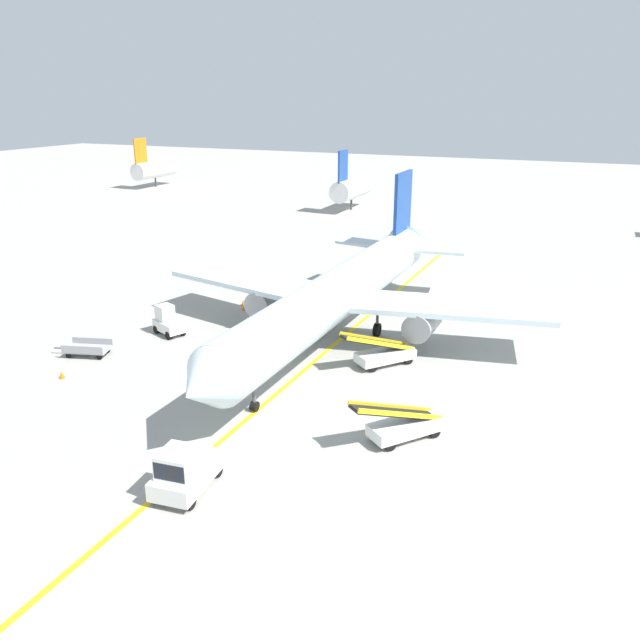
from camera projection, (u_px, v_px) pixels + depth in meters
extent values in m
plane|color=#9E9B93|center=(232.00, 426.00, 33.29)|extent=(300.00, 300.00, 0.00)
cube|color=yellow|center=(283.00, 389.00, 37.45)|extent=(1.30, 80.00, 0.01)
cylinder|color=silver|center=(338.00, 293.00, 43.57)|extent=(3.67, 30.04, 3.30)
cone|color=silver|center=(201.00, 387.00, 29.67)|extent=(3.26, 2.44, 3.23)
cone|color=silver|center=(409.00, 240.00, 57.51)|extent=(3.17, 2.84, 3.14)
cube|color=silver|center=(452.00, 307.00, 42.07)|extent=(13.61, 6.86, 0.36)
cylinder|color=gray|center=(422.00, 322.00, 42.19)|extent=(1.94, 3.22, 1.90)
cube|color=silver|center=(253.00, 281.00, 47.92)|extent=(13.65, 7.15, 0.36)
cylinder|color=gray|center=(266.00, 300.00, 46.75)|extent=(1.94, 3.22, 1.90)
cube|color=navy|center=(403.00, 203.00, 54.23)|extent=(0.33, 4.00, 5.20)
cube|color=silver|center=(434.00, 250.00, 53.94)|extent=(5.44, 2.84, 0.24)
cube|color=silver|center=(367.00, 243.00, 56.28)|extent=(5.47, 2.96, 0.24)
cylinder|color=#4C4C51|center=(254.00, 385.00, 34.34)|extent=(0.20, 0.20, 3.12)
cylinder|color=black|center=(254.00, 406.00, 34.77)|extent=(0.36, 0.56, 0.56)
cylinder|color=#4C4C51|center=(377.00, 315.00, 45.06)|extent=(0.20, 0.20, 3.12)
cylinder|color=black|center=(377.00, 330.00, 45.42)|extent=(0.36, 0.96, 0.96)
cylinder|color=#4C4C51|center=(320.00, 307.00, 46.78)|extent=(0.20, 0.20, 3.12)
cylinder|color=black|center=(320.00, 321.00, 47.14)|extent=(0.36, 0.96, 0.96)
cube|color=black|center=(224.00, 365.00, 31.27)|extent=(2.82, 1.03, 0.60)
cube|color=silver|center=(188.00, 474.00, 27.81)|extent=(2.27, 3.78, 0.80)
cube|color=silver|center=(179.00, 463.00, 26.93)|extent=(1.68, 1.77, 1.10)
cube|color=black|center=(169.00, 473.00, 26.23)|extent=(1.43, 0.23, 0.77)
cylinder|color=black|center=(191.00, 502.00, 26.58)|extent=(0.28, 0.62, 0.60)
cylinder|color=black|center=(156.00, 495.00, 27.04)|extent=(0.28, 0.62, 0.60)
cylinder|color=black|center=(218.00, 470.00, 28.84)|extent=(0.28, 0.62, 0.60)
cylinder|color=black|center=(186.00, 464.00, 29.30)|extent=(0.28, 0.62, 0.60)
cube|color=silver|center=(169.00, 326.00, 45.66)|extent=(2.72, 2.13, 0.70)
cube|color=silver|center=(165.00, 313.00, 45.65)|extent=(1.40, 1.38, 1.10)
cube|color=black|center=(161.00, 311.00, 46.01)|extent=(0.45, 0.93, 0.77)
cylinder|color=black|center=(156.00, 329.00, 46.00)|extent=(0.64, 0.44, 0.60)
cylinder|color=black|center=(170.00, 326.00, 46.71)|extent=(0.64, 0.44, 0.60)
cylinder|color=black|center=(169.00, 335.00, 44.85)|extent=(0.64, 0.44, 0.60)
cylinder|color=black|center=(182.00, 332.00, 45.56)|extent=(0.64, 0.44, 0.60)
cube|color=silver|center=(385.00, 355.00, 40.64)|extent=(3.55, 3.90, 0.60)
cylinder|color=black|center=(373.00, 367.00, 39.63)|extent=(0.55, 0.61, 0.60)
cylinder|color=black|center=(362.00, 360.00, 40.70)|extent=(0.55, 0.61, 0.60)
cylinder|color=black|center=(408.00, 360.00, 40.79)|extent=(0.55, 0.61, 0.60)
cylinder|color=black|center=(397.00, 353.00, 41.85)|extent=(0.55, 0.61, 0.60)
cube|color=black|center=(378.00, 343.00, 40.07)|extent=(3.84, 4.45, 1.76)
cube|color=yellow|center=(382.00, 344.00, 39.65)|extent=(3.21, 3.96, 1.84)
cube|color=yellow|center=(374.00, 339.00, 40.40)|extent=(3.21, 3.96, 1.84)
cube|color=silver|center=(405.00, 427.00, 31.93)|extent=(3.53, 3.91, 0.60)
cylinder|color=black|center=(390.00, 445.00, 30.91)|extent=(0.54, 0.61, 0.60)
cylinder|color=black|center=(376.00, 433.00, 31.97)|extent=(0.54, 0.61, 0.60)
cylinder|color=black|center=(435.00, 432.00, 32.09)|extent=(0.54, 0.61, 0.60)
cylinder|color=black|center=(419.00, 421.00, 33.15)|extent=(0.54, 0.61, 0.60)
cube|color=black|center=(396.00, 413.00, 31.35)|extent=(3.80, 4.48, 1.76)
cube|color=yellow|center=(402.00, 414.00, 30.93)|extent=(3.17, 3.99, 1.84)
cube|color=yellow|center=(391.00, 407.00, 31.68)|extent=(3.17, 3.99, 1.84)
cube|color=#A5A5A8|center=(88.00, 349.00, 42.07)|extent=(3.11, 2.24, 0.16)
cube|color=#4C4C51|center=(61.00, 348.00, 42.29)|extent=(0.89, 0.33, 0.08)
cylinder|color=#4C4C51|center=(55.00, 348.00, 42.35)|extent=(0.12, 0.12, 0.05)
cube|color=gray|center=(82.00, 350.00, 41.28)|extent=(2.70, 0.86, 0.50)
cube|color=gray|center=(92.00, 341.00, 42.69)|extent=(2.70, 0.86, 0.50)
cylinder|color=black|center=(69.00, 356.00, 41.72)|extent=(0.38, 0.22, 0.36)
cylinder|color=black|center=(77.00, 349.00, 42.84)|extent=(0.38, 0.22, 0.36)
cylinder|color=black|center=(99.00, 357.00, 41.47)|extent=(0.38, 0.22, 0.36)
cylinder|color=black|center=(107.00, 350.00, 42.59)|extent=(0.38, 0.22, 0.36)
cylinder|color=#26262D|center=(218.00, 393.00, 36.01)|extent=(0.24, 0.24, 0.85)
cube|color=green|center=(217.00, 381.00, 35.78)|extent=(0.36, 0.22, 0.56)
sphere|color=tan|center=(217.00, 375.00, 35.65)|extent=(0.20, 0.20, 0.20)
sphere|color=yellow|center=(217.00, 374.00, 35.63)|extent=(0.24, 0.24, 0.24)
cone|color=orange|center=(62.00, 375.00, 38.77)|extent=(0.36, 0.36, 0.44)
cone|color=orange|center=(244.00, 308.00, 50.86)|extent=(0.36, 0.36, 0.44)
cone|color=orange|center=(243.00, 303.00, 52.14)|extent=(0.36, 0.36, 0.44)
cylinder|color=silver|center=(155.00, 169.00, 117.22)|extent=(3.00, 10.00, 3.00)
cylinder|color=#3F3F3F|center=(156.00, 182.00, 117.99)|extent=(0.30, 0.30, 1.60)
cube|color=orange|center=(140.00, 151.00, 113.04)|extent=(0.24, 3.20, 4.40)
cylinder|color=silver|center=(352.00, 188.00, 93.87)|extent=(3.00, 10.00, 3.00)
cylinder|color=#3F3F3F|center=(351.00, 204.00, 94.64)|extent=(0.30, 0.30, 1.60)
cube|color=navy|center=(343.00, 166.00, 89.68)|extent=(0.24, 3.20, 4.40)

